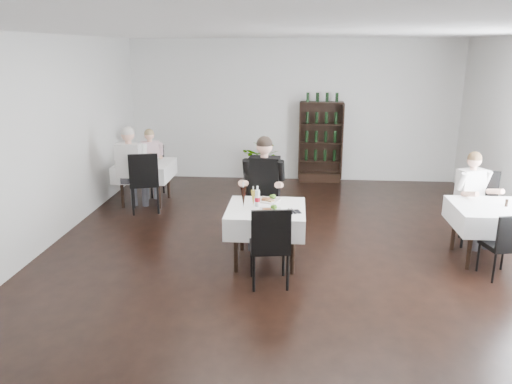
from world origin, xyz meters
TOP-DOWN VIEW (x-y plane):
  - room_shell at (0.00, 0.00)m, footprint 9.00×9.00m
  - wine_shelf at (0.60, 4.31)m, footprint 0.90×0.28m
  - main_table at (-0.30, 0.00)m, footprint 1.03×1.03m
  - left_table at (-2.70, 2.50)m, footprint 0.98×0.98m
  - right_table at (2.70, 0.30)m, footprint 0.98×0.98m
  - potted_tree at (-0.62, 4.20)m, footprint 1.01×0.95m
  - main_chair_far at (-0.39, 0.67)m, footprint 0.64×0.64m
  - main_chair_near at (-0.21, -0.74)m, footprint 0.53×0.53m
  - left_chair_far at (-2.76, 3.11)m, footprint 0.58×0.58m
  - left_chair_near at (-2.54, 1.92)m, footprint 0.61×0.62m
  - right_chair_far at (2.79, 0.95)m, footprint 0.59×0.60m
  - right_chair_near at (2.68, -0.30)m, footprint 0.47×0.48m
  - diner_main at (-0.38, 0.67)m, footprint 0.63×0.64m
  - diner_left_far at (-2.73, 2.99)m, footprint 0.54×0.57m
  - diner_left_near at (-2.78, 2.00)m, footprint 0.58×0.58m
  - diner_right_far at (2.67, 0.90)m, footprint 0.61×0.64m
  - plate_far at (-0.28, 0.29)m, footprint 0.35×0.35m
  - plate_near at (-0.24, -0.17)m, footprint 0.28×0.28m
  - pilsner_dark at (-0.60, 0.00)m, footprint 0.08×0.08m
  - pilsner_lager at (-0.48, 0.06)m, footprint 0.06×0.06m
  - coke_bottle at (-0.42, 0.05)m, footprint 0.07×0.07m
  - napkin_cutlery at (0.05, -0.17)m, footprint 0.24×0.21m
  - pepper_mill at (2.89, 0.31)m, footprint 0.04×0.04m

SIDE VIEW (x-z plane):
  - potted_tree at x=-0.62m, z-range 0.00..0.91m
  - right_chair_near at x=2.68m, z-range 0.06..0.93m
  - left_chair_far at x=-2.76m, z-range 0.07..1.05m
  - main_chair_near at x=-0.21m, z-range 0.07..1.09m
  - right_chair_far at x=2.79m, z-range 0.08..1.15m
  - main_chair_far at x=-0.39m, z-range 0.08..1.15m
  - left_chair_near at x=-2.54m, z-range 0.08..1.16m
  - left_table at x=-2.70m, z-range 0.24..1.01m
  - right_table at x=2.70m, z-range 0.24..1.01m
  - main_table at x=-0.30m, z-range 0.24..1.01m
  - diner_left_far at x=-2.73m, z-range 0.11..1.42m
  - napkin_cutlery at x=0.05m, z-range 0.77..0.79m
  - plate_near at x=-0.24m, z-range 0.75..0.83m
  - plate_far at x=-0.28m, z-range 0.75..0.83m
  - diner_right_far at x=2.67m, z-range 0.11..1.49m
  - pepper_mill at x=2.89m, z-range 0.77..0.87m
  - wine_shelf at x=0.60m, z-range -0.03..1.72m
  - pilsner_lager at x=-0.48m, z-range 0.75..1.02m
  - coke_bottle at x=-0.42m, z-range 0.74..1.02m
  - diner_left_near at x=-2.78m, z-range 0.12..1.65m
  - pilsner_dark at x=-0.60m, z-range 0.74..1.08m
  - diner_main at x=-0.38m, z-range 0.13..1.73m
  - room_shell at x=0.00m, z-range -3.00..6.00m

